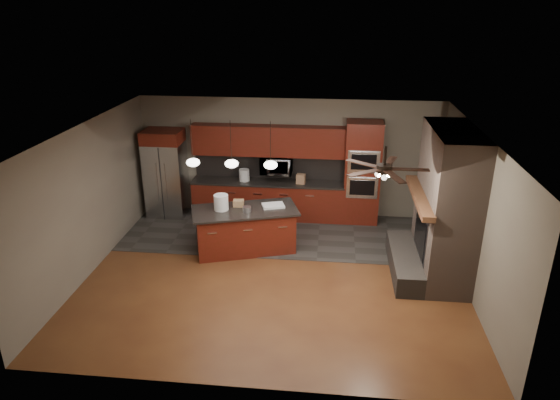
# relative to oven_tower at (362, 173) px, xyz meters

# --- Properties ---
(ground) EXTENTS (7.00, 7.00, 0.00)m
(ground) POSITION_rel_oven_tower_xyz_m (-1.70, -2.69, -1.19)
(ground) COLOR brown
(ground) RESTS_ON ground
(ceiling) EXTENTS (7.00, 6.00, 0.02)m
(ceiling) POSITION_rel_oven_tower_xyz_m (-1.70, -2.69, 1.61)
(ceiling) COLOR white
(ceiling) RESTS_ON back_wall
(back_wall) EXTENTS (7.00, 0.02, 2.80)m
(back_wall) POSITION_rel_oven_tower_xyz_m (-1.70, 0.31, 0.21)
(back_wall) COLOR #716A5B
(back_wall) RESTS_ON ground
(right_wall) EXTENTS (0.02, 6.00, 2.80)m
(right_wall) POSITION_rel_oven_tower_xyz_m (1.80, -2.69, 0.21)
(right_wall) COLOR #716A5B
(right_wall) RESTS_ON ground
(left_wall) EXTENTS (0.02, 6.00, 2.80)m
(left_wall) POSITION_rel_oven_tower_xyz_m (-5.20, -2.69, 0.21)
(left_wall) COLOR #716A5B
(left_wall) RESTS_ON ground
(slate_tile_patch) EXTENTS (7.00, 2.40, 0.01)m
(slate_tile_patch) POSITION_rel_oven_tower_xyz_m (-1.70, -0.89, -1.19)
(slate_tile_patch) COLOR #353330
(slate_tile_patch) RESTS_ON ground
(fireplace_column) EXTENTS (1.30, 2.10, 2.80)m
(fireplace_column) POSITION_rel_oven_tower_xyz_m (1.34, -2.29, 0.11)
(fireplace_column) COLOR #725D51
(fireplace_column) RESTS_ON ground
(back_cabinetry) EXTENTS (3.59, 0.64, 2.20)m
(back_cabinetry) POSITION_rel_oven_tower_xyz_m (-2.18, 0.05, -0.30)
(back_cabinetry) COLOR #601811
(back_cabinetry) RESTS_ON ground
(oven_tower) EXTENTS (0.80, 0.63, 2.38)m
(oven_tower) POSITION_rel_oven_tower_xyz_m (0.00, 0.00, 0.00)
(oven_tower) COLOR #601811
(oven_tower) RESTS_ON ground
(microwave) EXTENTS (0.73, 0.41, 0.50)m
(microwave) POSITION_rel_oven_tower_xyz_m (-1.98, 0.06, 0.11)
(microwave) COLOR silver
(microwave) RESTS_ON back_cabinetry
(refrigerator) EXTENTS (0.89, 0.75, 2.09)m
(refrigerator) POSITION_rel_oven_tower_xyz_m (-4.60, -0.07, -0.15)
(refrigerator) COLOR silver
(refrigerator) RESTS_ON ground
(kitchen_island) EXTENTS (2.31, 1.56, 0.92)m
(kitchen_island) POSITION_rel_oven_tower_xyz_m (-2.42, -1.75, -0.73)
(kitchen_island) COLOR #601811
(kitchen_island) RESTS_ON ground
(white_bucket) EXTENTS (0.40, 0.40, 0.31)m
(white_bucket) POSITION_rel_oven_tower_xyz_m (-2.88, -1.81, -0.11)
(white_bucket) COLOR white
(white_bucket) RESTS_ON kitchen_island
(paint_can) EXTENTS (0.20, 0.20, 0.11)m
(paint_can) POSITION_rel_oven_tower_xyz_m (-2.35, -1.87, -0.22)
(paint_can) COLOR #BCBCC2
(paint_can) RESTS_ON kitchen_island
(paint_tray) EXTENTS (0.51, 0.43, 0.04)m
(paint_tray) POSITION_rel_oven_tower_xyz_m (-1.86, -1.54, -0.25)
(paint_tray) COLOR white
(paint_tray) RESTS_ON kitchen_island
(cardboard_box) EXTENTS (0.23, 0.17, 0.14)m
(cardboard_box) POSITION_rel_oven_tower_xyz_m (-2.57, -1.60, -0.20)
(cardboard_box) COLOR #92704B
(cardboard_box) RESTS_ON kitchen_island
(counter_bucket) EXTENTS (0.28, 0.28, 0.28)m
(counter_bucket) POSITION_rel_oven_tower_xyz_m (-2.73, 0.01, -0.15)
(counter_bucket) COLOR silver
(counter_bucket) RESTS_ON back_cabinetry
(counter_box) EXTENTS (0.22, 0.18, 0.22)m
(counter_box) POSITION_rel_oven_tower_xyz_m (-1.39, -0.04, -0.18)
(counter_box) COLOR #956C4D
(counter_box) RESTS_ON back_cabinetry
(pendant_left) EXTENTS (0.26, 0.26, 0.92)m
(pendant_left) POSITION_rel_oven_tower_xyz_m (-3.35, -1.99, 0.77)
(pendant_left) COLOR black
(pendant_left) RESTS_ON ceiling
(pendant_center) EXTENTS (0.26, 0.26, 0.92)m
(pendant_center) POSITION_rel_oven_tower_xyz_m (-2.60, -1.99, 0.77)
(pendant_center) COLOR black
(pendant_center) RESTS_ON ceiling
(pendant_right) EXTENTS (0.26, 0.26, 0.92)m
(pendant_right) POSITION_rel_oven_tower_xyz_m (-1.85, -1.99, 0.77)
(pendant_right) COLOR black
(pendant_right) RESTS_ON ceiling
(ceiling_fan) EXTENTS (1.27, 1.33, 0.41)m
(ceiling_fan) POSITION_rel_oven_tower_xyz_m (0.10, -3.49, 1.27)
(ceiling_fan) COLOR black
(ceiling_fan) RESTS_ON ceiling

